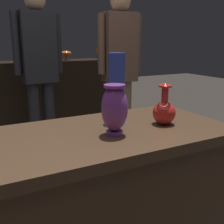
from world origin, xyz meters
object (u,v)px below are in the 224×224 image
Objects in this scene: shelf_vase_right at (66,53)px; visitor_near_right at (120,65)px; shelf_vase_far_right at (101,51)px; vase_left_accent at (117,89)px; vase_centerpiece at (115,108)px; visitor_center_back at (39,65)px; vase_tall_behind at (164,111)px.

shelf_vase_right is 0.08× the size of visitor_near_right.
shelf_vase_far_right is (0.52, 0.11, 0.02)m from shelf_vase_right.
vase_left_accent is 0.22× the size of visitor_near_right.
vase_left_accent is 2.34m from shelf_vase_far_right.
vase_left_accent is at bearing 61.39° from visitor_near_right.
vase_left_accent is 2.07m from shelf_vase_right.
visitor_near_right is at bearing 59.63° from vase_centerpiece.
shelf_vase_right is at bearing -167.96° from shelf_vase_far_right.
visitor_center_back reaches higher than vase_left_accent.
shelf_vase_right is at bearing -72.38° from visitor_near_right.
visitor_near_right is (0.67, 1.15, 0.02)m from vase_left_accent.
shelf_vase_far_right reaches higher than vase_centerpiece.
visitor_near_right reaches higher than shelf_vase_far_right.
vase_centerpiece is 1.55m from visitor_near_right.
vase_left_accent is 2.80× the size of shelf_vase_right.
shelf_vase_far_right is 1.22m from visitor_center_back.
vase_tall_behind is at bearing -107.91° from shelf_vase_far_right.
visitor_near_right reaches higher than shelf_vase_right.
vase_tall_behind is at bearing 94.74° from visitor_center_back.
visitor_center_back is at bearing 92.36° from vase_left_accent.
visitor_near_right is (0.48, 1.31, 0.12)m from vase_tall_behind.
shelf_vase_far_right is at bearing 12.04° from shelf_vase_right.
vase_tall_behind is 2.43m from shelf_vase_far_right.
visitor_near_right reaches higher than vase_tall_behind.
shelf_vase_right is 0.76m from visitor_center_back.
visitor_center_back is at bearing -144.73° from shelf_vase_far_right.
vase_left_accent is 1.33m from visitor_near_right.
vase_left_accent is at bearing -113.62° from shelf_vase_far_right.
shelf_vase_far_right is (1.05, 2.33, 0.17)m from vase_centerpiece.
vase_centerpiece is 2.29m from shelf_vase_right.
vase_left_accent is at bearing 58.69° from vase_centerpiece.
vase_tall_behind is (0.31, 0.03, -0.06)m from vase_centerpiece.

